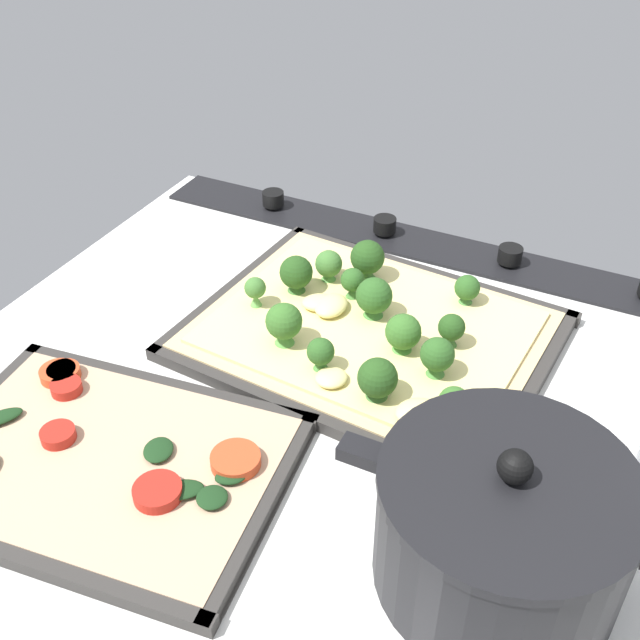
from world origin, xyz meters
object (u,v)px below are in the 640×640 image
baking_tray_back (106,466)px  veggie_pizza_back (107,457)px  broccoli_pizza (368,326)px  cooking_pot (502,527)px  baking_tray_front (369,338)px

baking_tray_back → veggie_pizza_back: size_ratio=1.09×
broccoli_pizza → baking_tray_back: broccoli_pizza is taller
baking_tray_back → cooking_pot: (-31.97, -4.54, 4.73)cm
broccoli_pizza → veggie_pizza_back: size_ratio=1.15×
baking_tray_front → cooking_pot: 28.96cm
veggie_pizza_back → baking_tray_back: bearing=91.5°
broccoli_pizza → veggie_pizza_back: (12.90, 25.12, -0.98)cm
broccoli_pizza → cooking_pot: 28.49cm
baking_tray_front → broccoli_pizza: 1.76cm
cooking_pot → baking_tray_front: bearing=-48.3°
baking_tray_back → broccoli_pizza: bearing=-116.8°
veggie_pizza_back → cooking_pot: cooking_pot is taller
baking_tray_front → broccoli_pizza: size_ratio=1.07×
baking_tray_front → broccoli_pizza: (0.08, 0.39, 1.71)cm
baking_tray_front → cooking_pot: cooking_pot is taller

